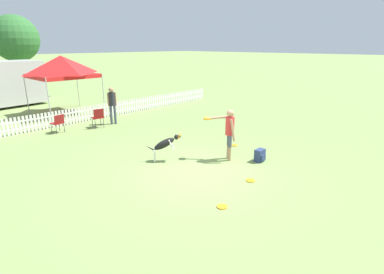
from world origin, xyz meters
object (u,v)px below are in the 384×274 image
at_px(backpack_on_grass, 260,155).
at_px(folding_chair_blue_left, 98,116).
at_px(canopy_tent_main, 62,67).
at_px(tree_left_grove, 15,39).
at_px(folding_chair_center, 58,122).
at_px(spectator_standing, 112,102).
at_px(frisbee_near_handler, 250,180).
at_px(frisbee_near_dog, 222,207).
at_px(handler_person, 229,129).
at_px(leaping_dog, 165,144).
at_px(frisbee_midfield, 234,145).

distance_m(backpack_on_grass, folding_chair_blue_left, 7.54).
height_order(canopy_tent_main, tree_left_grove, tree_left_grove).
height_order(folding_chair_center, spectator_standing, spectator_standing).
xyz_separation_m(folding_chair_blue_left, spectator_standing, (0.83, 0.10, 0.53)).
bearing_deg(frisbee_near_handler, frisbee_near_dog, -170.02).
xyz_separation_m(frisbee_near_handler, canopy_tent_main, (0.34, 11.81, 2.47)).
relative_size(frisbee_near_dog, spectator_standing, 0.14).
distance_m(handler_person, leaping_dog, 2.07).
bearing_deg(frisbee_near_handler, spectator_standing, 84.03).
bearing_deg(spectator_standing, tree_left_grove, -65.87).
bearing_deg(tree_left_grove, folding_chair_blue_left, -94.60).
bearing_deg(leaping_dog, canopy_tent_main, -143.09).
xyz_separation_m(frisbee_midfield, folding_chair_blue_left, (-2.14, 5.89, 0.52)).
bearing_deg(folding_chair_center, tree_left_grove, -110.60).
relative_size(canopy_tent_main, tree_left_grove, 0.55).
relative_size(leaping_dog, tree_left_grove, 0.17).
bearing_deg(frisbee_midfield, canopy_tent_main, 100.59).
bearing_deg(folding_chair_center, frisbee_near_dog, 81.14).
relative_size(handler_person, tree_left_grove, 0.29).
bearing_deg(handler_person, canopy_tent_main, 45.87).
xyz_separation_m(handler_person, tree_left_grove, (0.14, 18.87, 2.91)).
distance_m(handler_person, folding_chair_blue_left, 6.62).
bearing_deg(folding_chair_center, handler_person, 100.67).
relative_size(frisbee_midfield, folding_chair_center, 0.30).
distance_m(handler_person, frisbee_midfield, 1.76).
relative_size(canopy_tent_main, spectator_standing, 1.77).
height_order(frisbee_near_handler, spectator_standing, spectator_standing).
relative_size(leaping_dog, folding_chair_center, 1.19).
xyz_separation_m(frisbee_near_dog, tree_left_grove, (2.64, 20.59, 3.93)).
bearing_deg(folding_chair_blue_left, canopy_tent_main, -84.64).
distance_m(folding_chair_blue_left, tree_left_grove, 12.83).
height_order(backpack_on_grass, folding_chair_blue_left, folding_chair_blue_left).
bearing_deg(leaping_dog, tree_left_grove, -142.35).
bearing_deg(folding_chair_center, folding_chair_blue_left, 153.81).
height_order(leaping_dog, canopy_tent_main, canopy_tent_main).
distance_m(backpack_on_grass, canopy_tent_main, 11.51).
height_order(handler_person, folding_chair_blue_left, handler_person).
bearing_deg(frisbee_midfield, frisbee_near_dog, -147.93).
relative_size(folding_chair_center, spectator_standing, 0.46).
xyz_separation_m(spectator_standing, tree_left_grove, (0.16, 12.22, 2.89)).
bearing_deg(folding_chair_blue_left, frisbee_midfield, 120.18).
xyz_separation_m(frisbee_midfield, backpack_on_grass, (-0.72, -1.50, 0.19)).
height_order(handler_person, spectator_standing, spectator_standing).
bearing_deg(frisbee_near_dog, tree_left_grove, 82.69).
height_order(frisbee_near_handler, folding_chair_blue_left, folding_chair_blue_left).
xyz_separation_m(folding_chair_center, tree_left_grove, (2.57, 11.82, 3.47)).
height_order(frisbee_near_dog, frisbee_midfield, same).
bearing_deg(handler_person, folding_chair_blue_left, 50.39).
height_order(leaping_dog, frisbee_near_dog, leaping_dog).
relative_size(handler_person, frisbee_near_dog, 6.81).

